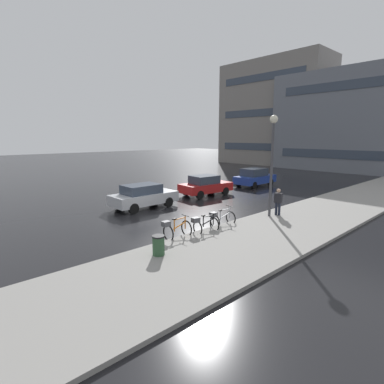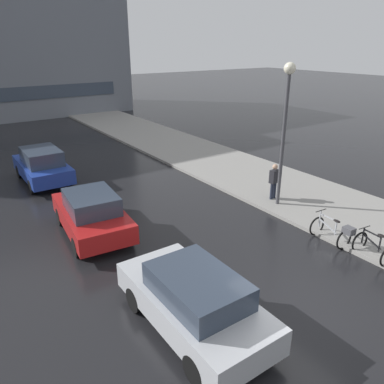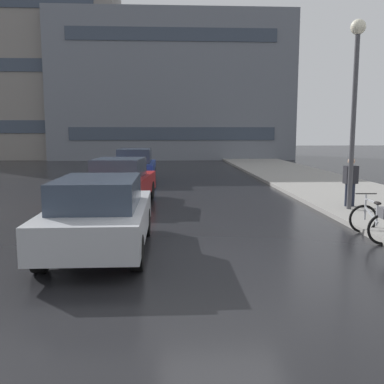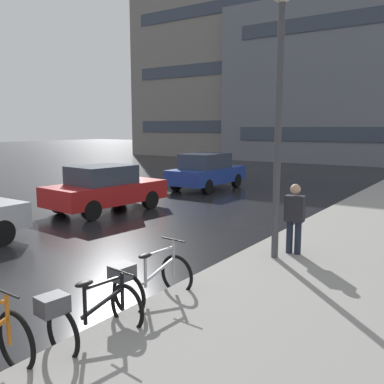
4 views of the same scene
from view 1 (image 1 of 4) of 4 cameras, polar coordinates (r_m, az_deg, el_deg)
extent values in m
plane|color=black|center=(16.95, -7.28, -4.97)|extent=(140.00, 140.00, 0.00)
cube|color=gray|center=(21.22, 25.97, -2.61)|extent=(4.80, 60.00, 0.14)
torus|color=black|center=(13.76, -1.06, -6.95)|extent=(0.76, 0.09, 0.75)
torus|color=black|center=(13.16, -4.53, -7.80)|extent=(0.76, 0.09, 0.75)
cube|color=orange|center=(13.27, -3.38, -6.40)|extent=(0.04, 0.04, 0.54)
cube|color=orange|center=(13.62, -1.31, -5.81)|extent=(0.04, 0.04, 0.60)
cube|color=orange|center=(13.37, -2.34, -5.09)|extent=(0.06, 0.62, 0.04)
cube|color=orange|center=(13.45, -2.42, -6.40)|extent=(0.06, 0.70, 0.25)
ellipsoid|color=black|center=(13.18, -3.40, -5.15)|extent=(0.15, 0.26, 0.07)
cylinder|color=black|center=(13.54, -1.32, -4.51)|extent=(0.50, 0.05, 0.03)
cube|color=#4C4C51|center=(12.96, -4.99, -6.05)|extent=(0.29, 0.35, 0.22)
torus|color=black|center=(14.50, 4.30, -6.18)|extent=(0.69, 0.14, 0.69)
torus|color=black|center=(13.91, 1.08, -6.89)|extent=(0.69, 0.14, 0.69)
cube|color=black|center=(14.02, 2.17, -5.65)|extent=(0.04, 0.04, 0.51)
cube|color=black|center=(14.38, 4.08, -5.23)|extent=(0.04, 0.04, 0.52)
cube|color=black|center=(14.14, 3.14, -4.58)|extent=(0.11, 0.60, 0.04)
cube|color=black|center=(14.20, 3.05, -5.66)|extent=(0.12, 0.69, 0.25)
ellipsoid|color=black|center=(13.94, 2.17, -4.52)|extent=(0.17, 0.28, 0.07)
cylinder|color=black|center=(14.31, 4.09, -4.15)|extent=(0.50, 0.09, 0.03)
cube|color=#4C4C51|center=(13.72, 0.68, -5.33)|extent=(0.32, 0.37, 0.22)
torus|color=black|center=(15.72, 7.38, -4.90)|extent=(0.70, 0.11, 0.70)
torus|color=black|center=(14.96, 4.40, -5.64)|extent=(0.70, 0.11, 0.70)
cube|color=#ADAFB5|center=(15.14, 5.42, -4.51)|extent=(0.04, 0.04, 0.48)
cube|color=#ADAFB5|center=(15.58, 7.19, -3.87)|extent=(0.04, 0.04, 0.61)
cube|color=#ADAFB5|center=(15.30, 6.34, -3.34)|extent=(0.08, 0.67, 0.04)
cube|color=#ADAFB5|center=(15.36, 6.24, -4.49)|extent=(0.09, 0.76, 0.27)
ellipsoid|color=black|center=(15.07, 5.43, -3.51)|extent=(0.16, 0.27, 0.07)
cylinder|color=black|center=(15.51, 7.22, -2.71)|extent=(0.50, 0.06, 0.03)
cube|color=#4C4C51|center=(14.78, 4.08, -4.30)|extent=(0.30, 0.36, 0.22)
cube|color=#B2B5BA|center=(19.30, -9.14, -1.14)|extent=(1.88, 4.21, 0.65)
cube|color=#2D3847|center=(19.10, -9.61, 0.58)|extent=(1.55, 2.28, 0.57)
cylinder|color=black|center=(20.77, -7.40, -1.17)|extent=(0.22, 0.64, 0.64)
cylinder|color=black|center=(19.44, -4.53, -1.92)|extent=(0.22, 0.64, 0.64)
cylinder|color=black|center=(19.42, -13.70, -2.21)|extent=(0.22, 0.64, 0.64)
cylinder|color=black|center=(18.00, -11.08, -3.11)|extent=(0.22, 0.64, 0.64)
cube|color=#AD1919|center=(23.12, 2.64, 0.92)|extent=(2.23, 4.22, 0.64)
cube|color=#2D3847|center=(22.92, 2.34, 2.41)|extent=(1.71, 2.13, 0.60)
cylinder|color=black|center=(24.61, 3.63, 0.74)|extent=(0.28, 0.66, 0.64)
cylinder|color=black|center=(23.39, 6.31, 0.18)|extent=(0.28, 0.66, 0.64)
cylinder|color=black|center=(23.06, -1.10, 0.09)|extent=(0.28, 0.66, 0.64)
cylinder|color=black|center=(21.76, 1.50, -0.55)|extent=(0.28, 0.66, 0.64)
cube|color=navy|center=(27.99, 11.92, 2.41)|extent=(1.86, 4.15, 0.66)
cube|color=#2D3847|center=(27.78, 11.77, 3.74)|extent=(1.53, 2.27, 0.67)
cylinder|color=black|center=(29.55, 12.05, 2.18)|extent=(0.22, 0.64, 0.64)
cylinder|color=black|center=(28.64, 14.74, 1.80)|extent=(0.22, 0.64, 0.64)
cylinder|color=black|center=(27.52, 8.93, 1.68)|extent=(0.22, 0.64, 0.64)
cylinder|color=black|center=(26.53, 11.71, 1.26)|extent=(0.22, 0.64, 0.64)
cylinder|color=#1E2333|center=(17.57, 15.73, -3.30)|extent=(0.14, 0.14, 0.85)
cylinder|color=#1E2333|center=(17.50, 16.27, -3.38)|extent=(0.14, 0.14, 0.85)
cube|color=#232328|center=(17.38, 16.12, -1.10)|extent=(0.43, 0.29, 0.55)
sphere|color=tan|center=(17.31, 16.19, 0.25)|extent=(0.22, 0.22, 0.22)
cylinder|color=#424247|center=(16.86, 14.87, 3.74)|extent=(0.14, 0.14, 5.23)
sphere|color=#F2EACC|center=(16.77, 15.34, 13.23)|extent=(0.43, 0.43, 0.43)
cylinder|color=#2D5133|center=(11.43, -6.39, -10.52)|extent=(0.45, 0.45, 0.84)
cylinder|color=black|center=(11.27, -6.44, -8.39)|extent=(0.47, 0.47, 0.06)
cube|color=slate|center=(45.95, 30.18, 11.53)|extent=(21.47, 10.07, 12.80)
cube|color=#333D4C|center=(41.17, 27.50, 6.32)|extent=(17.61, 0.06, 1.10)
cube|color=#333D4C|center=(41.54, 28.51, 17.63)|extent=(17.61, 0.06, 1.10)
cube|color=gray|center=(51.37, 15.26, 14.16)|extent=(17.02, 7.29, 16.09)
cube|color=#333D4C|center=(48.21, 12.59, 8.41)|extent=(13.95, 0.06, 1.10)
cube|color=#333D4C|center=(48.32, 12.84, 14.52)|extent=(13.95, 0.06, 1.10)
cube|color=#333D4C|center=(48.96, 13.11, 20.53)|extent=(13.95, 0.06, 1.10)
camera|label=2|loc=(20.44, -30.44, 14.08)|focal=35.00mm
camera|label=3|loc=(14.63, -35.38, 0.41)|focal=40.00mm
camera|label=4|loc=(8.35, 4.83, -1.10)|focal=40.00mm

